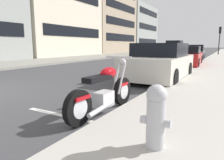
{
  "coord_description": "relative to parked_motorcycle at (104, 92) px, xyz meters",
  "views": [
    {
      "loc": [
        -2.82,
        -6.14,
        1.34
      ],
      "look_at": [
        0.73,
        -4.15,
        0.65
      ],
      "focal_mm": 32.76,
      "sensor_mm": 36.0,
      "label": 1
    }
  ],
  "objects": [
    {
      "name": "sidewalk_far_curb",
      "position": [
        11.49,
        10.86,
        -0.35
      ],
      "size": [
        120.0,
        5.0,
        0.14
      ],
      "primitive_type": "cube",
      "color": "gray",
      "rests_on": "ground"
    },
    {
      "name": "parking_stall_stripe",
      "position": [
        -0.51,
        0.43,
        -0.42
      ],
      "size": [
        0.12,
        2.2,
        0.01
      ],
      "primitive_type": "cube",
      "color": "silver",
      "rests_on": "ground"
    },
    {
      "name": "parked_motorcycle",
      "position": [
        0.0,
        0.0,
        0.0
      ],
      "size": [
        2.13,
        0.62,
        1.11
      ],
      "rotation": [
        0.0,
        0.0,
        -0.05
      ],
      "color": "black",
      "rests_on": "ground"
    },
    {
      "name": "parked_car_across_street",
      "position": [
        4.52,
        0.22,
        0.25
      ],
      "size": [
        4.02,
        1.94,
        1.42
      ],
      "rotation": [
        0.0,
        0.0,
        -0.01
      ],
      "color": "beige",
      "rests_on": "ground"
    },
    {
      "name": "parked_car_at_intersection",
      "position": [
        10.56,
        0.31,
        0.19
      ],
      "size": [
        4.54,
        2.05,
        1.28
      ],
      "rotation": [
        0.0,
        0.0,
        0.05
      ],
      "color": "#AD1919",
      "rests_on": "ground"
    },
    {
      "name": "parked_car_mid_block",
      "position": [
        16.4,
        0.61,
        0.23
      ],
      "size": [
        4.41,
        2.0,
        1.38
      ],
      "rotation": [
        0.0,
        0.0,
        0.06
      ],
      "color": "#4C515B",
      "rests_on": "ground"
    },
    {
      "name": "crossing_truck",
      "position": [
        26.16,
        3.81,
        0.49
      ],
      "size": [
        2.17,
        5.16,
        1.99
      ],
      "rotation": [
        0.0,
        0.0,
        1.53
      ],
      "color": "#B7B7BC",
      "rests_on": "ground"
    },
    {
      "name": "fire_hydrant",
      "position": [
        -1.1,
        -1.37,
        0.12
      ],
      "size": [
        0.24,
        0.36,
        0.76
      ],
      "color": "#B7B7BC",
      "rests_on": "sidewalk_near_curb"
    },
    {
      "name": "traffic_signal_near_corner",
      "position": [
        27.26,
        -1.0,
        2.3
      ],
      "size": [
        0.36,
        0.28,
        3.56
      ],
      "color": "black",
      "rests_on": "sidewalk_near_curb"
    },
    {
      "name": "townhouse_corner_block",
      "position": [
        15.33,
        18.99,
        6.02
      ],
      "size": [
        11.25,
        11.72,
        12.89
      ],
      "color": "beige",
      "rests_on": "ground"
    },
    {
      "name": "townhouse_mid_block",
      "position": [
        27.08,
        18.0,
        5.39
      ],
      "size": [
        11.84,
        9.75,
        11.63
      ],
      "color": "tan",
      "rests_on": "ground"
    },
    {
      "name": "townhouse_behind_pole",
      "position": [
        39.92,
        17.53,
        4.43
      ],
      "size": [
        12.75,
        8.81,
        9.72
      ],
      "color": "#939993",
      "rests_on": "ground"
    }
  ]
}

